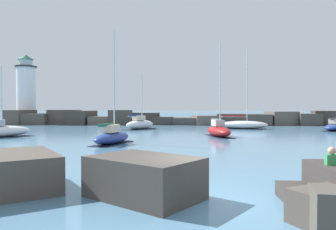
# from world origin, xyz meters

# --- Properties ---
(ground_plane) EXTENTS (600.00, 600.00, 0.00)m
(ground_plane) POSITION_xyz_m (0.00, 0.00, 0.00)
(ground_plane) COLOR teal
(open_sea_beyond) EXTENTS (400.00, 116.00, 0.01)m
(open_sea_beyond) POSITION_xyz_m (0.00, 106.38, 0.00)
(open_sea_beyond) COLOR teal
(open_sea_beyond) RESTS_ON ground
(breakwater_jetty) EXTENTS (67.95, 7.15, 2.56)m
(breakwater_jetty) POSITION_xyz_m (1.75, 46.27, 1.04)
(breakwater_jetty) COLOR #4C443D
(breakwater_jetty) RESTS_ON ground
(lighthouse) EXTENTS (4.42, 4.42, 12.59)m
(lighthouse) POSITION_xyz_m (-29.50, 47.50, 5.40)
(lighthouse) COLOR gray
(lighthouse) RESTS_ON ground
(foreground_rocks) EXTENTS (16.00, 7.44, 1.36)m
(foreground_rocks) POSITION_xyz_m (-1.30, -0.31, 0.61)
(foreground_rocks) COLOR #4C443D
(foreground_rocks) RESTS_ON ground
(sailboat_moored_0) EXTENTS (4.35, 6.05, 7.49)m
(sailboat_moored_0) POSITION_xyz_m (-6.80, 34.28, 0.72)
(sailboat_moored_0) COLOR white
(sailboat_moored_0) RESTS_ON ground
(sailboat_moored_1) EXTENTS (6.89, 3.12, 11.14)m
(sailboat_moored_1) POSITION_xyz_m (7.57, 35.41, 0.61)
(sailboat_moored_1) COLOR silver
(sailboat_moored_1) RESTS_ON ground
(sailboat_moored_2) EXTENTS (2.88, 5.71, 9.57)m
(sailboat_moored_2) POSITION_xyz_m (2.88, 23.17, 0.66)
(sailboat_moored_2) COLOR maroon
(sailboat_moored_2) RESTS_ON ground
(sailboat_moored_3) EXTENTS (2.96, 5.59, 9.38)m
(sailboat_moored_3) POSITION_xyz_m (-6.59, 15.90, 0.61)
(sailboat_moored_3) COLOR navy
(sailboat_moored_3) RESTS_ON ground
(sailboat_moored_6) EXTENTS (5.38, 5.93, 7.02)m
(sailboat_moored_6) POSITION_xyz_m (18.85, 32.39, 0.55)
(sailboat_moored_6) COLOR navy
(sailboat_moored_6) RESTS_ON ground
(person_on_rocks) EXTENTS (0.36, 0.24, 1.80)m
(person_on_rocks) POSITION_xyz_m (3.86, -0.62, 1.02)
(person_on_rocks) COLOR #282833
(person_on_rocks) RESTS_ON ground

